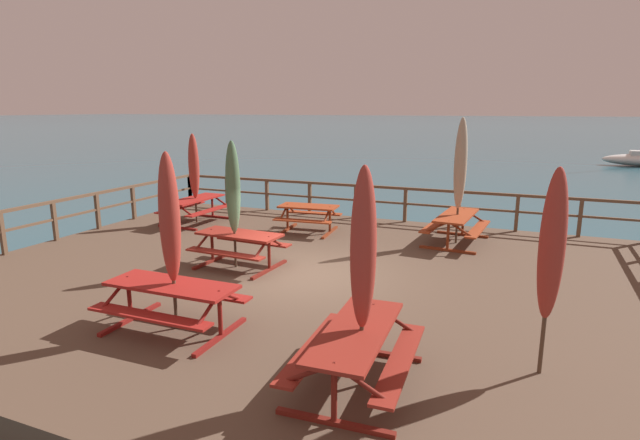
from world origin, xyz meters
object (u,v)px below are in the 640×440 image
object	(u,v)px
picnic_table_mid_centre	(456,222)
patio_umbrella_tall_mid_right	(194,167)
picnic_table_front_left	(240,242)
patio_umbrella_tall_back_right	(170,219)
picnic_table_mid_left	(172,296)
patio_umbrella_tall_mid_left	(460,164)
picnic_table_mid_right	(195,205)
patio_umbrella_short_mid	(552,246)
picnic_table_front_right	(308,213)
patio_umbrella_short_back	(363,250)
picnic_table_back_left	(356,344)
patio_umbrella_tall_front	(233,188)

from	to	relation	value
picnic_table_mid_centre	patio_umbrella_tall_mid_right	size ratio (longest dim) A/B	0.82
picnic_table_front_left	patio_umbrella_tall_back_right	world-z (taller)	patio_umbrella_tall_back_right
picnic_table_mid_left	patio_umbrella_tall_mid_left	world-z (taller)	patio_umbrella_tall_mid_left
picnic_table_mid_right	picnic_table_mid_left	world-z (taller)	same
patio_umbrella_short_mid	patio_umbrella_tall_back_right	xyz separation A→B (m)	(-5.38, -0.73, 0.04)
picnic_table_front_right	picnic_table_mid_centre	world-z (taller)	same
patio_umbrella_short_mid	patio_umbrella_short_back	xyz separation A→B (m)	(-2.11, -1.22, 0.04)
picnic_table_front_left	patio_umbrella_short_back	size ratio (longest dim) A/B	0.69
picnic_table_back_left	picnic_table_front_left	distance (m)	5.47
picnic_table_back_left	patio_umbrella_short_mid	distance (m)	2.77
patio_umbrella_short_back	picnic_table_mid_centre	bearing A→B (deg)	89.11
picnic_table_back_left	patio_umbrella_tall_mid_left	size ratio (longest dim) A/B	0.67
patio_umbrella_tall_front	picnic_table_mid_centre	bearing A→B (deg)	43.27
patio_umbrella_short_back	picnic_table_front_right	bearing A→B (deg)	118.56
picnic_table_mid_centre	patio_umbrella_tall_front	bearing A→B (deg)	-136.73
picnic_table_mid_right	patio_umbrella_tall_back_right	world-z (taller)	patio_umbrella_tall_back_right
picnic_table_front_right	picnic_table_mid_centre	size ratio (longest dim) A/B	0.79
picnic_table_front_right	patio_umbrella_tall_mid_right	size ratio (longest dim) A/B	0.65
patio_umbrella_short_back	patio_umbrella_tall_mid_left	size ratio (longest dim) A/B	0.87
picnic_table_mid_centre	patio_umbrella_short_back	size ratio (longest dim) A/B	0.79
picnic_table_front_right	picnic_table_back_left	distance (m)	8.25
picnic_table_mid_left	picnic_table_front_right	bearing A→B (deg)	95.48
picnic_table_mid_left	picnic_table_mid_centre	world-z (taller)	same
picnic_table_back_left	patio_umbrella_short_back	world-z (taller)	patio_umbrella_short_back
picnic_table_mid_left	patio_umbrella_short_back	distance (m)	3.55
picnic_table_mid_right	picnic_table_front_left	bearing A→B (deg)	-42.36
patio_umbrella_short_mid	patio_umbrella_tall_front	size ratio (longest dim) A/B	0.99
picnic_table_mid_right	picnic_table_front_right	xyz separation A→B (m)	(3.70, 0.26, -0.01)
picnic_table_mid_centre	patio_umbrella_tall_back_right	distance (m)	8.00
picnic_table_mid_right	patio_umbrella_tall_mid_right	size ratio (longest dim) A/B	0.78
patio_umbrella_tall_front	patio_umbrella_tall_back_right	bearing A→B (deg)	-74.84
patio_umbrella_short_mid	patio_umbrella_tall_front	xyz separation A→B (m)	(-6.23, 2.42, 0.02)
picnic_table_back_left	picnic_table_front_left	bearing A→B (deg)	136.93
picnic_table_back_left	patio_umbrella_tall_mid_left	distance (m)	7.79
picnic_table_back_left	picnic_table_front_left	xyz separation A→B (m)	(-3.99, 3.73, -0.01)
picnic_table_mid_left	picnic_table_mid_right	bearing A→B (deg)	123.69
picnic_table_front_right	picnic_table_mid_centre	distance (m)	4.08
patio_umbrella_tall_mid_left	picnic_table_mid_right	bearing A→B (deg)	-175.38
patio_umbrella_short_back	picnic_table_mid_left	bearing A→B (deg)	172.10
picnic_table_front_left	picnic_table_mid_centre	bearing A→B (deg)	43.16
picnic_table_mid_right	picnic_table_mid_centre	bearing A→B (deg)	4.66
picnic_table_front_left	patio_umbrella_tall_mid_right	bearing A→B (deg)	137.30
patio_umbrella_tall_mid_left	patio_umbrella_tall_front	bearing A→B (deg)	-136.88
picnic_table_mid_centre	patio_umbrella_short_mid	world-z (taller)	patio_umbrella_short_mid
picnic_table_mid_centre	patio_umbrella_tall_mid_right	world-z (taller)	patio_umbrella_tall_mid_right
picnic_table_mid_left	patio_umbrella_tall_back_right	size ratio (longest dim) A/B	0.75
patio_umbrella_tall_mid_right	patio_umbrella_tall_mid_left	size ratio (longest dim) A/B	0.84
patio_umbrella_short_back	patio_umbrella_short_mid	bearing A→B (deg)	29.97
picnic_table_mid_left	patio_umbrella_tall_front	distance (m)	3.50
picnic_table_back_left	patio_umbrella_tall_back_right	distance (m)	3.48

